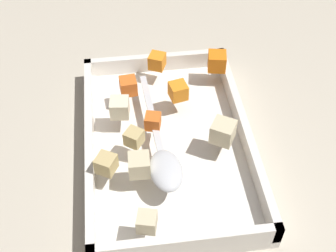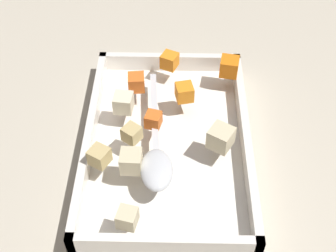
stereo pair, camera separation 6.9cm
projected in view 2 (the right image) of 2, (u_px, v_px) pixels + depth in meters
The scene contains 14 objects.
ground_plane at pixel (174, 159), 0.72m from camera, with size 4.00×4.00×0.00m, color #BCB29E.
baking_dish at pixel (168, 145), 0.73m from camera, with size 0.38×0.25×0.05m.
carrot_chunk_rim_edge at pixel (230, 67), 0.78m from camera, with size 0.03×0.03×0.03m, color orange.
carrot_chunk_corner_sw at pixel (185, 92), 0.74m from camera, with size 0.03×0.03×0.03m, color orange.
carrot_chunk_heap_side at pixel (170, 61), 0.79m from camera, with size 0.03×0.03×0.03m, color orange.
carrot_chunk_corner_se at pixel (137, 82), 0.76m from camera, with size 0.03×0.03×0.03m, color orange.
carrot_chunk_back_center at pixel (154, 120), 0.70m from camera, with size 0.02×0.02×0.02m, color orange.
potato_chunk_mid_left at pixel (132, 161), 0.64m from camera, with size 0.03×0.03×0.03m, color beige.
potato_chunk_center at pixel (221, 138), 0.67m from camera, with size 0.03×0.03×0.03m, color beige.
potato_chunk_near_spoon at pixel (124, 103), 0.72m from camera, with size 0.03×0.03×0.03m, color beige.
potato_chunk_under_handle at pixel (100, 156), 0.65m from camera, with size 0.03×0.03×0.03m, color tan.
potato_chunk_near_right at pixel (132, 135), 0.68m from camera, with size 0.02×0.02×0.02m, color tan.
potato_chunk_far_right at pixel (128, 218), 0.58m from camera, with size 0.02×0.02×0.02m, color beige.
serving_spoon at pixel (157, 162), 0.65m from camera, with size 0.25×0.05×0.02m.
Camera 2 is at (-0.45, 0.00, 0.57)m, focal length 48.93 mm.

